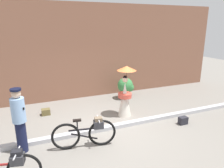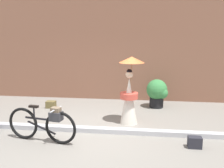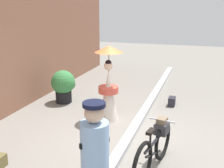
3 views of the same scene
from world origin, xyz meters
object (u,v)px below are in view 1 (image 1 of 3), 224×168
(person_with_parasol, at_px, (125,93))
(backpack_on_pavement, at_px, (46,112))
(potted_plant_by_door, at_px, (126,87))
(backpack_spare, at_px, (183,120))
(bicycle_near_officer, at_px, (87,132))
(bicycle_far_side, at_px, (1,168))
(person_officer, at_px, (19,119))

(person_with_parasol, height_order, backpack_on_pavement, person_with_parasol)
(potted_plant_by_door, bearing_deg, backpack_spare, -77.65)
(bicycle_near_officer, distance_m, bicycle_far_side, 2.14)
(bicycle_near_officer, bearing_deg, potted_plant_by_door, 49.31)
(person_officer, xyz_separation_m, backpack_spare, (4.99, -0.36, -0.80))
(bicycle_near_officer, xyz_separation_m, person_officer, (-1.62, 0.45, 0.49))
(person_officer, bearing_deg, bicycle_near_officer, -15.57)
(person_officer, bearing_deg, person_with_parasol, 16.43)
(bicycle_far_side, xyz_separation_m, backpack_spare, (5.38, 0.82, -0.29))
(bicycle_far_side, bearing_deg, person_with_parasol, 29.61)
(person_officer, xyz_separation_m, backpack_on_pavement, (0.79, 2.18, -0.81))
(person_officer, height_order, backpack_on_pavement, person_officer)
(bicycle_far_side, distance_m, potted_plant_by_door, 6.09)
(bicycle_near_officer, bearing_deg, backpack_on_pavement, 107.54)
(bicycle_far_side, bearing_deg, backpack_spare, 8.64)
(person_officer, distance_m, potted_plant_by_door, 5.10)
(potted_plant_by_door, xyz_separation_m, backpack_on_pavement, (-3.53, -0.51, -0.41))
(backpack_spare, bearing_deg, person_with_parasol, 137.52)
(bicycle_far_side, relative_size, backpack_on_pavement, 5.79)
(backpack_on_pavement, bearing_deg, bicycle_near_officer, -72.46)
(bicycle_near_officer, height_order, potted_plant_by_door, potted_plant_by_door)
(bicycle_far_side, relative_size, potted_plant_by_door, 1.85)
(backpack_spare, bearing_deg, person_officer, 175.91)
(potted_plant_by_door, xyz_separation_m, backpack_spare, (0.67, -3.05, -0.40))
(bicycle_near_officer, distance_m, potted_plant_by_door, 4.14)
(backpack_on_pavement, bearing_deg, person_officer, -109.92)
(person_with_parasol, xyz_separation_m, backpack_on_pavement, (-2.69, 1.15, -0.75))
(bicycle_far_side, distance_m, person_with_parasol, 4.47)
(bicycle_near_officer, height_order, backpack_on_pavement, bicycle_near_officer)
(potted_plant_by_door, bearing_deg, backpack_on_pavement, -171.78)
(person_with_parasol, height_order, potted_plant_by_door, person_with_parasol)
(bicycle_near_officer, height_order, bicycle_far_side, bicycle_near_officer)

